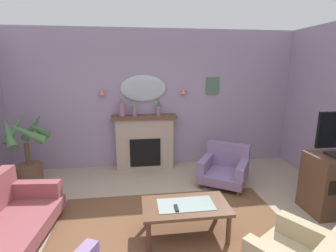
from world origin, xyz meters
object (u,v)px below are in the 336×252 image
(mantel_vase_centre, at_px, (122,107))
(wall_sconce_left, at_px, (102,91))
(tv_remote, at_px, (176,208))
(framed_picture, at_px, (212,86))
(tv_cabinet, at_px, (335,184))
(wall_mirror, at_px, (143,88))
(armchair_near_fireplace, at_px, (225,167))
(mantel_vase_right, at_px, (159,107))
(coffee_table, at_px, (186,209))
(wall_sconce_right, at_px, (184,90))
(fireplace, at_px, (145,142))
(potted_plant_tall_palm, at_px, (27,151))
(mantel_vase_left, at_px, (134,108))

(mantel_vase_centre, relative_size, wall_sconce_left, 3.04)
(mantel_vase_centre, xyz_separation_m, tv_remote, (0.72, -2.44, -0.89))
(wall_sconce_left, bearing_deg, framed_picture, 1.46)
(wall_sconce_left, distance_m, tv_cabinet, 4.38)
(wall_mirror, xyz_separation_m, armchair_near_fireplace, (1.46, -1.09, -1.40))
(mantel_vase_right, xyz_separation_m, coffee_table, (0.11, -2.36, -0.95))
(tv_remote, bearing_deg, tv_cabinet, 8.21)
(armchair_near_fireplace, bearing_deg, wall_sconce_right, 120.27)
(fireplace, xyz_separation_m, wall_sconce_left, (-0.85, 0.09, 1.09))
(wall_sconce_right, height_order, potted_plant_tall_palm, wall_sconce_right)
(mantel_vase_left, bearing_deg, potted_plant_tall_palm, -165.67)
(wall_sconce_left, relative_size, framed_picture, 0.39)
(mantel_vase_centre, xyz_separation_m, wall_mirror, (0.45, 0.17, 0.37))
(framed_picture, bearing_deg, armchair_near_fireplace, -92.34)
(wall_sconce_right, xyz_separation_m, tv_cabinet, (1.88, -2.21, -1.21))
(tv_remote, xyz_separation_m, potted_plant_tall_palm, (-2.44, 1.94, 0.20))
(framed_picture, bearing_deg, tv_remote, -115.05)
(tv_remote, relative_size, armchair_near_fireplace, 0.14)
(tv_cabinet, bearing_deg, wall_sconce_right, 130.36)
(wall_mirror, distance_m, tv_cabinet, 3.76)
(mantel_vase_centre, relative_size, wall_mirror, 0.44)
(fireplace, bearing_deg, coffee_table, -80.32)
(mantel_vase_centre, distance_m, mantel_vase_right, 0.75)
(tv_cabinet, bearing_deg, wall_sconce_left, 148.30)
(tv_remote, bearing_deg, framed_picture, 64.95)
(fireplace, relative_size, mantel_vase_left, 4.07)
(armchair_near_fireplace, bearing_deg, mantel_vase_left, 151.02)
(framed_picture, bearing_deg, mantel_vase_left, -173.96)
(wall_mirror, bearing_deg, coffee_table, -80.85)
(fireplace, distance_m, wall_sconce_left, 1.38)
(wall_sconce_right, xyz_separation_m, potted_plant_tall_palm, (-3.02, -0.62, -1.01))
(wall_sconce_left, height_order, framed_picture, framed_picture)
(coffee_table, distance_m, potted_plant_tall_palm, 3.19)
(wall_mirror, height_order, tv_cabinet, wall_mirror)
(mantel_vase_centre, bearing_deg, framed_picture, 5.27)
(mantel_vase_centre, height_order, tv_remote, mantel_vase_centre)
(coffee_table, height_order, potted_plant_tall_palm, potted_plant_tall_palm)
(wall_mirror, relative_size, coffee_table, 0.87)
(wall_sconce_left, xyz_separation_m, wall_sconce_right, (1.70, 0.00, 0.00))
(fireplace, height_order, mantel_vase_left, mantel_vase_left)
(fireplace, xyz_separation_m, armchair_near_fireplace, (1.46, -0.95, -0.27))
(wall_sconce_right, xyz_separation_m, tv_remote, (-0.58, -2.56, -1.21))
(tv_remote, bearing_deg, mantel_vase_centre, 106.48)
(fireplace, distance_m, mantel_vase_left, 0.79)
(wall_sconce_right, bearing_deg, mantel_vase_right, -167.69)
(coffee_table, xyz_separation_m, tv_remote, (-0.13, -0.09, 0.07))
(coffee_table, distance_m, tv_remote, 0.17)
(mantel_vase_centre, bearing_deg, potted_plant_tall_palm, -163.69)
(wall_sconce_right, bearing_deg, mantel_vase_centre, -174.73)
(potted_plant_tall_palm, bearing_deg, wall_sconce_right, 11.66)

